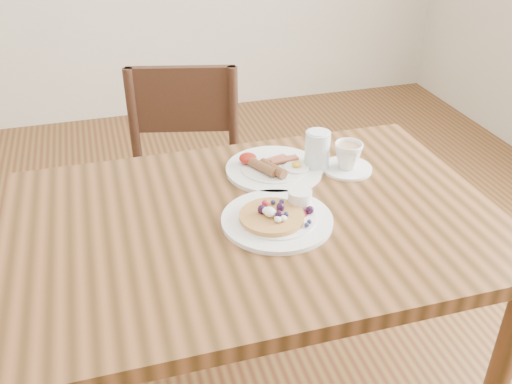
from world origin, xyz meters
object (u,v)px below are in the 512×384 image
pancake_plate (278,216)px  teacup_saucer (348,158)px  breakfast_plate (273,168)px  dining_table (256,249)px  water_glass (317,151)px  chair_far (185,183)px

pancake_plate → teacup_saucer: 0.33m
pancake_plate → breakfast_plate: bearing=75.3°
dining_table → pancake_plate: (0.05, -0.04, 0.11)m
breakfast_plate → water_glass: bearing=-9.5°
teacup_saucer → pancake_plate: bearing=-144.1°
pancake_plate → teacup_saucer: teacup_saucer is taller
dining_table → teacup_saucer: bearing=26.8°
dining_table → chair_far: (-0.08, 0.65, -0.16)m
water_glass → breakfast_plate: bearing=170.5°
chair_far → teacup_saucer: 0.69m
dining_table → breakfast_plate: size_ratio=4.44×
breakfast_plate → pancake_plate: bearing=-104.7°
chair_far → water_glass: chair_far is taller
pancake_plate → teacup_saucer: (0.27, 0.19, 0.02)m
dining_table → water_glass: 0.33m
dining_table → breakfast_plate: bearing=62.0°
breakfast_plate → water_glass: size_ratio=2.39×
dining_table → teacup_saucer: 0.37m
breakfast_plate → chair_far: bearing=112.7°
chair_far → dining_table: bearing=110.4°
pancake_plate → water_glass: 0.29m
chair_far → water_glass: size_ratio=7.80×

